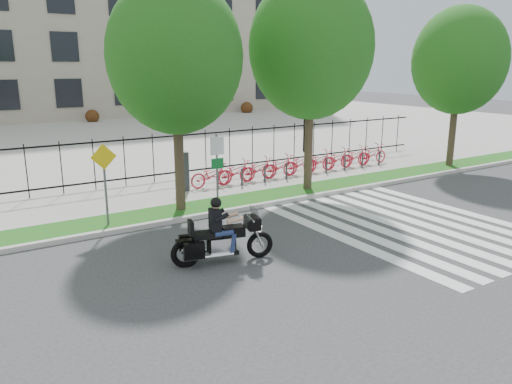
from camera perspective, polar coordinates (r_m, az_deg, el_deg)
ground at (r=13.32m, az=3.15°, el=-7.17°), size 120.00×120.00×0.00m
curb at (r=16.61m, az=-5.10°, el=-2.52°), size 60.00×0.20×0.15m
grass_verge at (r=17.34m, az=-6.40°, el=-1.82°), size 60.00×1.50×0.15m
sidewalk at (r=19.54m, az=-9.65°, el=-0.08°), size 60.00×3.50×0.15m
plaza at (r=36.11m, az=-20.71°, el=5.77°), size 80.00×34.00×0.10m
crosswalk_stripes at (r=16.45m, az=16.99°, el=-3.52°), size 5.70×8.00×0.01m
iron_fence at (r=20.90m, az=-11.66°, el=3.79°), size 30.00×0.06×2.00m
office_building at (r=55.67m, az=-26.27°, el=18.23°), size 60.00×21.90×20.15m
lamp_post_right at (r=28.04m, az=5.66°, el=10.89°), size 1.06×0.70×4.25m
street_tree_1 at (r=16.36m, az=-9.23°, el=15.05°), size 4.28×4.28×7.45m
street_tree_2 at (r=19.18m, az=6.32°, el=16.09°), size 4.61×4.61×7.99m
street_tree_3 at (r=25.53m, az=22.21°, el=13.71°), size 4.28×4.28×7.36m
bike_share_station at (r=22.14m, az=4.91°, el=3.26°), size 11.09×0.86×1.50m
sign_pole_regulatory at (r=16.85m, az=-4.46°, el=3.58°), size 0.50×0.09×2.50m
sign_pole_warning at (r=15.48m, az=-16.92°, el=2.03°), size 0.78×0.09×2.49m
motorcycle_rider at (r=12.62m, az=-3.86°, el=-5.09°), size 2.63×1.12×2.06m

